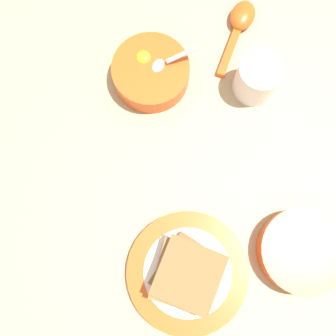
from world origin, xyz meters
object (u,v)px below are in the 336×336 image
Objects in this scene: soup_spoon at (240,22)px; egg_bowl at (150,72)px; toast_plate at (187,272)px; toast_sandwich at (187,274)px; congee_bowl at (301,251)px; drinking_cup at (257,78)px.

egg_bowl is at bearing 152.90° from soup_spoon.
toast_plate is at bearing -162.67° from soup_spoon.
toast_sandwich is at bearing 159.41° from toast_plate.
drinking_cup is (0.22, 0.20, 0.02)m from congee_bowl.
toast_sandwich reaches higher than toast_plate.
drinking_cup reaches higher than congee_bowl.
toast_sandwich is at bearing -139.92° from egg_bowl.
soup_spoon reaches higher than toast_plate.
congee_bowl is at bearing -111.39° from egg_bowl.
toast_plate is at bearing -170.41° from drinking_cup.
congee_bowl is 1.82× the size of drinking_cup.
soup_spoon is 1.15× the size of congee_bowl.
toast_sandwich is at bearing -162.83° from soup_spoon.
soup_spoon is at bearing 41.26° from congee_bowl.
egg_bowl is 0.86× the size of soup_spoon.
soup_spoon is 2.09× the size of drinking_cup.
toast_plate is at bearing -139.61° from egg_bowl.
soup_spoon is (0.18, -0.09, -0.01)m from egg_bowl.
congee_bowl is at bearing -49.01° from toast_sandwich.
toast_plate is 0.46m from soup_spoon.
soup_spoon is 0.43m from congee_bowl.
egg_bowl is at bearing 68.61° from congee_bowl.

